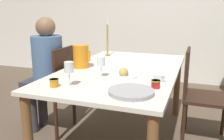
# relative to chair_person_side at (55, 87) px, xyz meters

# --- Properties ---
(ground_plane) EXTENTS (20.00, 20.00, 0.00)m
(ground_plane) POSITION_rel_chair_person_side_xyz_m (0.70, 0.05, -0.48)
(ground_plane) COLOR brown
(wall_back) EXTENTS (10.00, 0.06, 2.60)m
(wall_back) POSITION_rel_chair_person_side_xyz_m (0.70, 2.30, 0.82)
(wall_back) COLOR silver
(wall_back) RESTS_ON ground_plane
(dining_table) EXTENTS (1.02, 1.74, 0.72)m
(dining_table) POSITION_rel_chair_person_side_xyz_m (0.70, 0.05, 0.15)
(dining_table) COLOR silver
(dining_table) RESTS_ON ground_plane
(chair_person_side) EXTENTS (0.42, 0.42, 0.90)m
(chair_person_side) POSITION_rel_chair_person_side_xyz_m (0.00, 0.00, 0.00)
(chair_person_side) COLOR #331E14
(chair_person_side) RESTS_ON ground_plane
(chair_opposite) EXTENTS (0.42, 0.42, 0.90)m
(chair_opposite) POSITION_rel_chair_person_side_xyz_m (1.40, 0.31, 0.00)
(chair_opposite) COLOR #331E14
(chair_opposite) RESTS_ON ground_plane
(person_seated) EXTENTS (0.39, 0.41, 1.19)m
(person_seated) POSITION_rel_chair_person_side_xyz_m (-0.09, -0.02, 0.22)
(person_seated) COLOR #33333D
(person_seated) RESTS_ON ground_plane
(red_pitcher) EXTENTS (0.17, 0.15, 0.21)m
(red_pitcher) POSITION_rel_chair_person_side_xyz_m (0.32, -0.03, 0.35)
(red_pitcher) COLOR orange
(red_pitcher) RESTS_ON dining_table
(wine_glass_water) EXTENTS (0.07, 0.07, 0.18)m
(wine_glass_water) POSITION_rel_chair_person_side_xyz_m (0.51, -0.59, 0.37)
(wine_glass_water) COLOR white
(wine_glass_water) RESTS_ON dining_table
(wine_glass_juice) EXTENTS (0.07, 0.07, 0.17)m
(wine_glass_juice) POSITION_rel_chair_person_side_xyz_m (0.63, -0.29, 0.36)
(wine_glass_juice) COLOR white
(wine_glass_juice) RESTS_ON dining_table
(teacup_near_person) EXTENTS (0.14, 0.14, 0.06)m
(teacup_near_person) POSITION_rel_chair_person_side_xyz_m (1.09, -0.27, 0.26)
(teacup_near_person) COLOR silver
(teacup_near_person) RESTS_ON dining_table
(serving_tray) EXTENTS (0.30, 0.30, 0.03)m
(serving_tray) POSITION_rel_chair_person_side_xyz_m (0.97, -0.60, 0.25)
(serving_tray) COLOR #9E9EA3
(serving_tray) RESTS_ON dining_table
(bread_plate) EXTENTS (0.22, 0.22, 0.08)m
(bread_plate) POSITION_rel_chair_person_side_xyz_m (0.80, -0.21, 0.26)
(bread_plate) COLOR silver
(bread_plate) RESTS_ON dining_table
(jam_jar_amber) EXTENTS (0.07, 0.07, 0.06)m
(jam_jar_amber) POSITION_rel_chair_person_side_xyz_m (0.41, -0.63, 0.27)
(jam_jar_amber) COLOR #C67A1E
(jam_jar_amber) RESTS_ON dining_table
(jam_jar_red) EXTENTS (0.07, 0.07, 0.06)m
(jam_jar_red) POSITION_rel_chair_person_side_xyz_m (1.09, -0.41, 0.27)
(jam_jar_red) COLOR #A81E1E
(jam_jar_red) RESTS_ON dining_table
(candlestick_tall) EXTENTS (0.06, 0.06, 0.41)m
(candlestick_tall) POSITION_rel_chair_person_side_xyz_m (0.35, 0.60, 0.41)
(candlestick_tall) COLOR olive
(candlestick_tall) RESTS_ON dining_table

